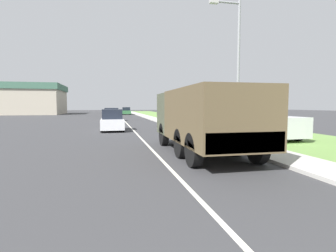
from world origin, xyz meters
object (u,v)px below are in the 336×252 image
Objects in this scene: car_third_ahead at (109,113)px; car_fourth_ahead at (126,111)px; car_second_ahead at (112,115)px; pickup_truck at (264,123)px; military_truck at (203,116)px; car_nearest_ahead at (112,121)px; lamp_post at (235,59)px.

car_third_ahead is 11.64m from car_fourth_ahead.
car_second_ahead is at bearing -97.64° from car_fourth_ahead.
pickup_truck is at bearing -74.33° from car_third_ahead.
pickup_truck is at bearing -65.52° from car_second_ahead.
military_truck is 25.02m from car_second_ahead.
car_nearest_ahead is at bearing 107.99° from military_truck.
lamp_post is (-3.05, -1.96, 3.53)m from pickup_truck.
car_nearest_ahead is at bearing -89.13° from car_third_ahead.
car_fourth_ahead is at bearing 70.83° from car_third_ahead.
car_third_ahead is at bearing 90.87° from car_nearest_ahead.
pickup_truck is at bearing -82.66° from car_fourth_ahead.
military_truck reaches higher than car_third_ahead.
car_third_ahead is (-0.42, 27.88, -0.08)m from car_nearest_ahead.
pickup_truck reaches higher than car_nearest_ahead.
pickup_truck reaches higher than car_fourth_ahead.
car_second_ahead is at bearing 105.55° from lamp_post.
car_third_ahead is at bearing -109.17° from car_fourth_ahead.
car_nearest_ahead reaches higher than car_fourth_ahead.
car_fourth_ahead is (3.40, 38.88, -0.01)m from car_nearest_ahead.
car_second_ahead is 0.63× the size of lamp_post.
lamp_post is (6.63, -36.48, 3.74)m from car_third_ahead.
pickup_truck is 0.77× the size of lamp_post.
car_third_ahead is (-0.44, 14.22, -0.09)m from car_second_ahead.
military_truck is 4.61m from lamp_post.
car_nearest_ahead is at bearing -90.08° from car_second_ahead.
lamp_post reaches higher than car_second_ahead.
car_nearest_ahead is at bearing 125.84° from lamp_post.
car_nearest_ahead is 0.95× the size of car_third_ahead.
car_nearest_ahead is 39.03m from car_fourth_ahead.
car_fourth_ahead is 47.70m from lamp_post.
military_truck is at bearing -141.88° from pickup_truck.
car_second_ahead is at bearing 114.48° from pickup_truck.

